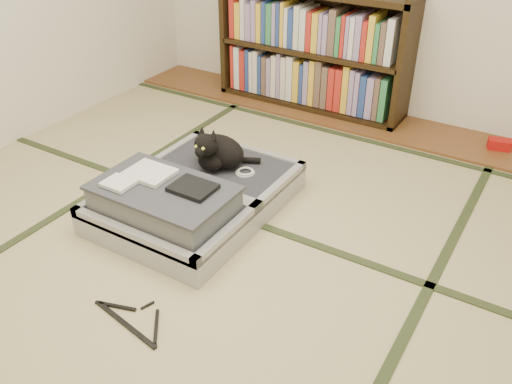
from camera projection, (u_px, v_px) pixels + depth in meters
The scene contains 9 objects.
floor at pixel (212, 262), 2.76m from camera, with size 4.50×4.50×0.00m, color tan.
wood_strip at pixel (362, 120), 4.19m from camera, with size 4.00×0.50×0.02m, color brown.
red_item at pixel (499, 144), 3.75m from camera, with size 0.15×0.09×0.07m, color #B3100E.
tatami_borders at pixel (262, 214), 3.11m from camera, with size 4.00×4.50×0.01m.
bookcase at pixel (313, 52), 4.22m from camera, with size 1.53×0.35×0.98m.
suitcase at pixel (191, 197), 3.06m from camera, with size 0.83×1.11×0.33m.
cat at pixel (217, 152), 3.20m from camera, with size 0.37×0.37×0.30m.
cable_coil at pixel (245, 172), 3.19m from camera, with size 0.12×0.12×0.03m.
hanger at pixel (131, 320), 2.40m from camera, with size 0.42×0.22×0.01m.
Camera 1 is at (1.32, -1.71, 1.77)m, focal length 38.00 mm.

